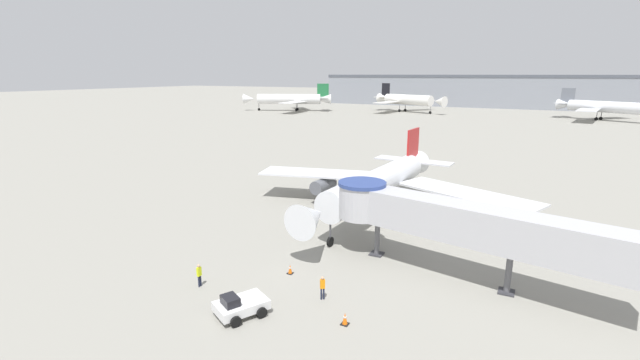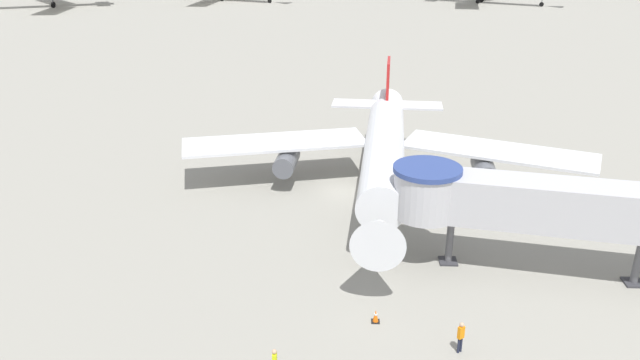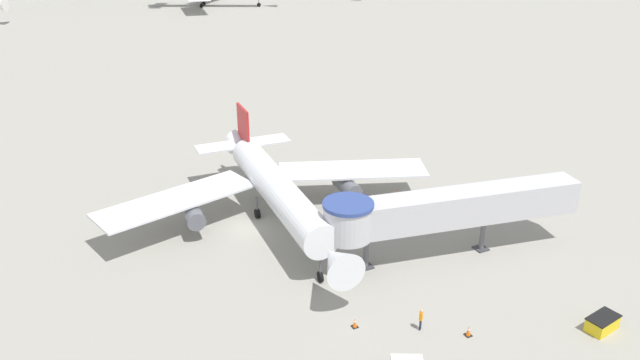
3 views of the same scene
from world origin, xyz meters
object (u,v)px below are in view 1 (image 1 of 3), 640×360
Objects in this scene: ground_crew_marshaller at (199,274)px; background_jet_gray_tail at (609,107)px; background_jet_black_tail at (407,100)px; traffic_cone_near_nose at (290,269)px; main_airplane at (380,183)px; ground_crew_wing_walker at (322,286)px; background_jet_green_tail at (291,99)px; traffic_cone_starboard_wing at (506,231)px; traffic_cone_apron_front at (345,319)px; jet_bridge at (449,219)px; pushback_tug_white at (240,305)px.

background_jet_gray_tail is at bearing -15.44° from ground_crew_marshaller.
traffic_cone_near_nose is at bearing -144.41° from background_jet_black_tail.
background_jet_black_tail is at bearing 109.10° from main_airplane.
background_jet_gray_tail reaches higher than traffic_cone_near_nose.
ground_crew_wing_walker is 0.05× the size of background_jet_green_tail.
traffic_cone_starboard_wing is 0.02× the size of background_jet_green_tail.
ground_crew_wing_walker is (-2.62, 2.07, 0.60)m from traffic_cone_apron_front.
traffic_cone_apron_front is (-4.12, -9.74, -4.13)m from jet_bridge.
background_jet_gray_tail is 1.05× the size of background_jet_black_tail.
main_airplane reaches higher than jet_bridge.
traffic_cone_starboard_wing is 0.43× the size of ground_crew_wing_walker.
background_jet_gray_tail is at bearing 80.57° from traffic_cone_starboard_wing.
background_jet_gray_tail is at bearing 90.91° from jet_bridge.
background_jet_green_tail reaches higher than main_airplane.
background_jet_black_tail reaches higher than main_airplane.
traffic_cone_near_nose is at bearing -142.64° from jet_bridge.
traffic_cone_near_nose is 0.43× the size of ground_crew_wing_walker.
background_jet_gray_tail is at bearing 73.24° from background_jet_green_tail.
pushback_tug_white is 5.15× the size of traffic_cone_near_nose.
ground_crew_marshaller reaches higher than traffic_cone_near_nose.
main_airplane is 8.61× the size of pushback_tug_white.
background_jet_black_tail reaches higher than traffic_cone_apron_front.
pushback_tug_white is 154.11m from background_jet_gray_tail.
traffic_cone_near_nose is at bearing -166.39° from background_jet_gray_tail.
traffic_cone_apron_front is 1.08× the size of traffic_cone_starboard_wing.
traffic_cone_apron_front is 7.96m from traffic_cone_near_nose.
background_jet_green_tail reaches higher than jet_bridge.
main_airplane is 1.01× the size of background_jet_black_tail.
jet_bridge reaches higher than pushback_tug_white.
background_jet_gray_tail is (28.64, 147.92, 4.15)m from traffic_cone_apron_front.
background_jet_gray_tail is (21.04, 126.70, 4.18)m from traffic_cone_starboard_wing.
main_airplane is 23.68m from pushback_tug_white.
background_jet_green_tail reaches higher than traffic_cone_apron_front.
background_jet_gray_tail is (35.26, 143.51, 4.18)m from traffic_cone_near_nose.
ground_crew_marshaller is (-4.78, -4.80, 0.65)m from traffic_cone_near_nose.
ground_crew_marshaller is 0.05× the size of background_jet_gray_tail.
background_jet_black_tail is (-44.08, 141.16, 0.44)m from jet_bridge.
jet_bridge is 0.63× the size of background_jet_green_tail.
background_jet_black_tail is 0.91× the size of background_jet_green_tail.
ground_crew_marshaller is (-5.97, -21.77, -2.57)m from main_airplane.
traffic_cone_starboard_wing is at bearing 70.29° from traffic_cone_apron_front.
jet_bridge reaches higher than ground_crew_marshaller.
main_airplane is at bearing 104.27° from traffic_cone_apron_front.
ground_crew_marshaller is at bearing -134.85° from traffic_cone_near_nose.
pushback_tug_white is 5.66m from ground_crew_wing_walker.
traffic_cone_apron_front is 156.17m from background_jet_black_tail.
main_airplane reaches higher than ground_crew_marshaller.
ground_crew_marshaller is at bearing -101.14° from main_airplane.
traffic_cone_apron_front is 3.39m from ground_crew_wing_walker.
background_jet_black_tail reaches higher than ground_crew_marshaller.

